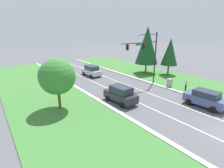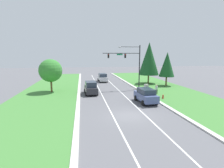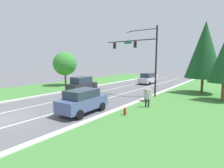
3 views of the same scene
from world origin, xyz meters
name	(u,v)px [view 2 (image 2 of 3)]	position (x,y,z in m)	size (l,w,h in m)	color
ground_plane	(129,115)	(0.00, 0.00, 0.00)	(160.00, 160.00, 0.00)	#5B5B60
curb_strip_right	(176,112)	(5.65, 0.00, 0.07)	(0.50, 90.00, 0.15)	beige
curb_strip_left	(77,118)	(-5.65, 0.00, 0.07)	(0.50, 90.00, 0.15)	beige
grass_verge_right	(216,110)	(10.90, 0.00, 0.04)	(10.00, 90.00, 0.08)	#427F38
grass_verge_left	(24,121)	(-10.90, 0.00, 0.04)	(10.00, 90.00, 0.08)	#427F38
lane_stripe_inner_left	(113,116)	(-1.80, 0.00, 0.00)	(0.14, 81.00, 0.01)	white
lane_stripe_inner_right	(145,115)	(1.80, 0.00, 0.00)	(0.14, 81.00, 0.01)	white
traffic_signal_mast	(130,60)	(4.05, 14.67, 5.60)	(7.26, 0.41, 8.49)	black
silver_suv	(103,78)	(0.07, 25.46, 1.05)	(2.25, 4.82, 2.07)	silver
slate_blue_suv	(146,95)	(3.71, 4.76, 1.06)	(2.31, 4.64, 2.03)	#475684
charcoal_suv	(91,88)	(-3.59, 11.73, 1.09)	(2.32, 4.69, 2.16)	#28282D
utility_cabinet	(146,88)	(6.45, 11.76, 0.70)	(0.70, 0.60, 1.40)	#9E9E99
pedestrian	(157,89)	(7.41, 9.49, 0.94)	(0.42, 0.30, 1.69)	black
fire_hydrant	(163,97)	(7.01, 6.19, 0.34)	(0.34, 0.20, 0.70)	red
conifer_near_right_tree	(167,64)	(12.89, 16.84, 4.66)	(3.24, 3.24, 7.26)	brown
oak_near_left_tree	(51,71)	(-10.50, 14.42, 3.89)	(4.06, 4.06, 5.93)	brown
conifer_far_right_tree	(149,59)	(10.25, 20.48, 5.81)	(4.61, 4.61, 9.50)	brown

